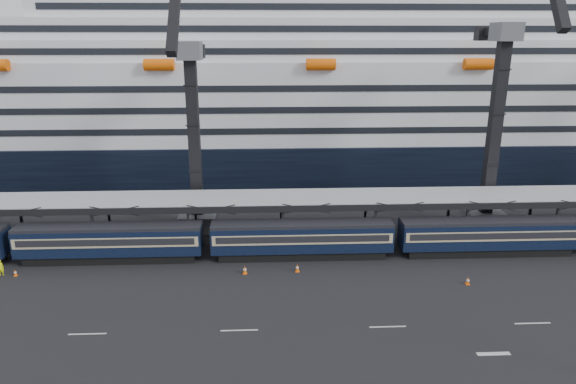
# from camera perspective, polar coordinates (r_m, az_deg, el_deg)

# --- Properties ---
(ground) EXTENTS (260.00, 260.00, 0.00)m
(ground) POSITION_cam_1_polar(r_m,az_deg,el_deg) (47.52, 12.30, -11.83)
(ground) COLOR black
(ground) RESTS_ON ground
(lane_markings) EXTENTS (111.00, 4.27, 0.02)m
(lane_markings) POSITION_cam_1_polar(r_m,az_deg,el_deg) (46.07, 24.15, -14.02)
(lane_markings) COLOR beige
(lane_markings) RESTS_ON ground
(train) EXTENTS (133.05, 3.00, 4.05)m
(train) POSITION_cam_1_polar(r_m,az_deg,el_deg) (54.59, 5.09, -5.02)
(train) COLOR black
(train) RESTS_ON ground
(canopy) EXTENTS (130.00, 6.25, 5.53)m
(canopy) POSITION_cam_1_polar(r_m,az_deg,el_deg) (58.04, 9.22, -0.63)
(canopy) COLOR gray
(canopy) RESTS_ON ground
(cruise_ship) EXTENTS (214.09, 28.84, 34.00)m
(cruise_ship) POSITION_cam_1_polar(r_m,az_deg,el_deg) (87.38, 4.54, 10.20)
(cruise_ship) COLOR black
(cruise_ship) RESTS_ON ground
(crane_dark_near) EXTENTS (4.50, 17.75, 35.08)m
(crane_dark_near) POSITION_cam_1_polar(r_m,az_deg,el_deg) (60.27, -10.47, 6.51)
(crane_dark_near) COLOR #484A4F
(crane_dark_near) RESTS_ON ground
(crane_dark_mid) EXTENTS (4.50, 18.24, 39.64)m
(crane_dark_mid) POSITION_cam_1_polar(r_m,az_deg,el_deg) (64.26, 22.25, 7.47)
(crane_dark_mid) COLOR #484A4F
(crane_dark_mid) RESTS_ON ground
(worker) EXTENTS (0.63, 0.43, 1.66)m
(worker) POSITION_cam_1_polar(r_m,az_deg,el_deg) (58.10, -29.32, -7.33)
(worker) COLOR #F5FF0D
(worker) RESTS_ON ground
(traffic_cone_b) EXTENTS (0.35, 0.35, 0.69)m
(traffic_cone_b) POSITION_cam_1_polar(r_m,az_deg,el_deg) (57.51, -28.05, -7.91)
(traffic_cone_b) COLOR #F65C07
(traffic_cone_b) RESTS_ON ground
(traffic_cone_c) EXTENTS (0.43, 0.43, 0.87)m
(traffic_cone_c) POSITION_cam_1_polar(r_m,az_deg,el_deg) (51.46, -4.82, -8.60)
(traffic_cone_c) COLOR #F65C07
(traffic_cone_c) RESTS_ON ground
(traffic_cone_d) EXTENTS (0.42, 0.42, 0.83)m
(traffic_cone_d) POSITION_cam_1_polar(r_m,az_deg,el_deg) (51.72, 1.04, -8.42)
(traffic_cone_d) COLOR #F65C07
(traffic_cone_d) RESTS_ON ground
(traffic_cone_e) EXTENTS (0.40, 0.40, 0.79)m
(traffic_cone_e) POSITION_cam_1_polar(r_m,az_deg,el_deg) (52.11, 19.36, -9.27)
(traffic_cone_e) COLOR #F65C07
(traffic_cone_e) RESTS_ON ground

